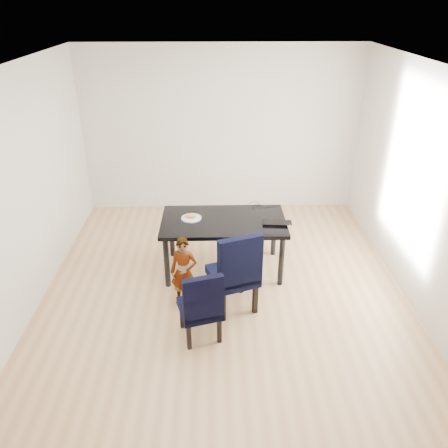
{
  "coord_description": "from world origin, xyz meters",
  "views": [
    {
      "loc": [
        -0.11,
        -4.49,
        3.32
      ],
      "look_at": [
        0.0,
        0.2,
        0.85
      ],
      "focal_mm": 35.0,
      "sensor_mm": 36.0,
      "label": 1
    }
  ],
  "objects_px": {
    "chair_right": "(233,269)",
    "plate": "(191,218)",
    "chair_left": "(199,303)",
    "dining_table": "(223,245)",
    "laptop": "(277,221)",
    "child": "(184,272)"
  },
  "relations": [
    {
      "from": "chair_right",
      "to": "plate",
      "type": "relative_size",
      "value": 4.01
    },
    {
      "from": "chair_left",
      "to": "chair_right",
      "type": "relative_size",
      "value": 0.83
    },
    {
      "from": "dining_table",
      "to": "chair_right",
      "type": "relative_size",
      "value": 1.52
    },
    {
      "from": "chair_right",
      "to": "laptop",
      "type": "distance_m",
      "value": 0.96
    },
    {
      "from": "dining_table",
      "to": "chair_left",
      "type": "bearing_deg",
      "value": -102.3
    },
    {
      "from": "plate",
      "to": "laptop",
      "type": "height_order",
      "value": "laptop"
    },
    {
      "from": "chair_right",
      "to": "child",
      "type": "distance_m",
      "value": 0.58
    },
    {
      "from": "chair_right",
      "to": "laptop",
      "type": "height_order",
      "value": "chair_right"
    },
    {
      "from": "child",
      "to": "plate",
      "type": "relative_size",
      "value": 3.4
    },
    {
      "from": "child",
      "to": "plate",
      "type": "distance_m",
      "value": 0.84
    },
    {
      "from": "chair_left",
      "to": "child",
      "type": "relative_size",
      "value": 0.98
    },
    {
      "from": "chair_left",
      "to": "chair_right",
      "type": "xyz_separation_m",
      "value": [
        0.37,
        0.5,
        0.09
      ]
    },
    {
      "from": "dining_table",
      "to": "plate",
      "type": "relative_size",
      "value": 6.12
    },
    {
      "from": "dining_table",
      "to": "chair_right",
      "type": "height_order",
      "value": "chair_right"
    },
    {
      "from": "chair_left",
      "to": "chair_right",
      "type": "bearing_deg",
      "value": 37.53
    },
    {
      "from": "child",
      "to": "plate",
      "type": "bearing_deg",
      "value": 94.83
    },
    {
      "from": "chair_left",
      "to": "child",
      "type": "height_order",
      "value": "child"
    },
    {
      "from": "child",
      "to": "plate",
      "type": "xyz_separation_m",
      "value": [
        0.06,
        0.78,
        0.31
      ]
    },
    {
      "from": "plate",
      "to": "chair_right",
      "type": "bearing_deg",
      "value": -59.07
    },
    {
      "from": "chair_left",
      "to": "plate",
      "type": "height_order",
      "value": "chair_left"
    },
    {
      "from": "chair_right",
      "to": "plate",
      "type": "bearing_deg",
      "value": 101.38
    },
    {
      "from": "chair_left",
      "to": "laptop",
      "type": "xyz_separation_m",
      "value": [
        0.96,
        1.22,
        0.33
      ]
    }
  ]
}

